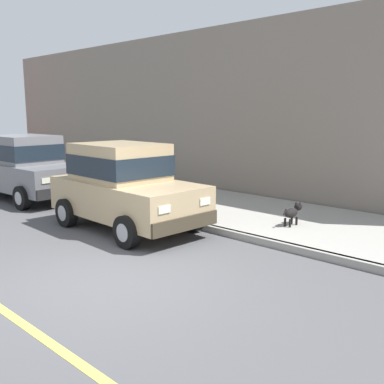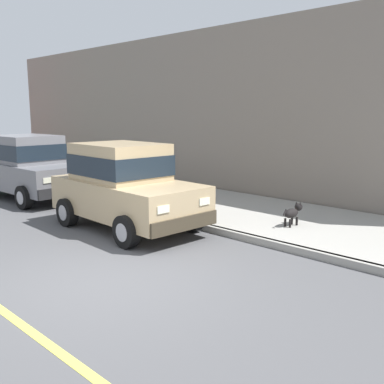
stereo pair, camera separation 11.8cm
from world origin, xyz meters
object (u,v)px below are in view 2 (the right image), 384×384
Objects in this scene: dog_black at (293,212)px; fire_hydrant at (172,197)px; car_grey_hatchback at (29,166)px; car_tan_hatchback at (125,185)px.

fire_hydrant is (-0.80, 2.96, 0.05)m from dog_black.
car_grey_hatchback is at bearing 107.04° from fire_hydrant.
car_tan_hatchback is 5.11× the size of dog_black.
car_tan_hatchback is 1.61m from fire_hydrant.
dog_black is (2.33, -2.85, -0.55)m from car_tan_hatchback.
dog_black is (2.23, -7.61, -0.55)m from car_grey_hatchback.
car_tan_hatchback is 1.00× the size of car_grey_hatchback.
car_grey_hatchback is 7.95m from dog_black.
car_grey_hatchback is 5.12× the size of dog_black.
car_grey_hatchback reaches higher than dog_black.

